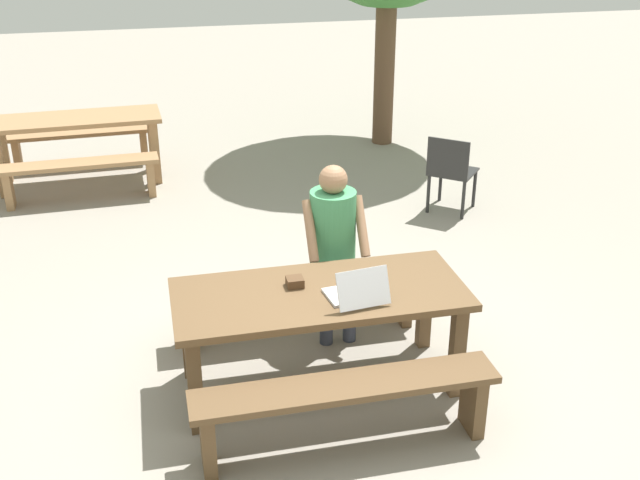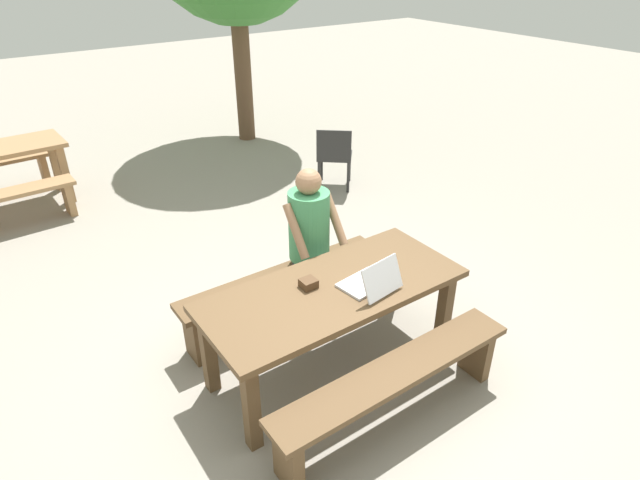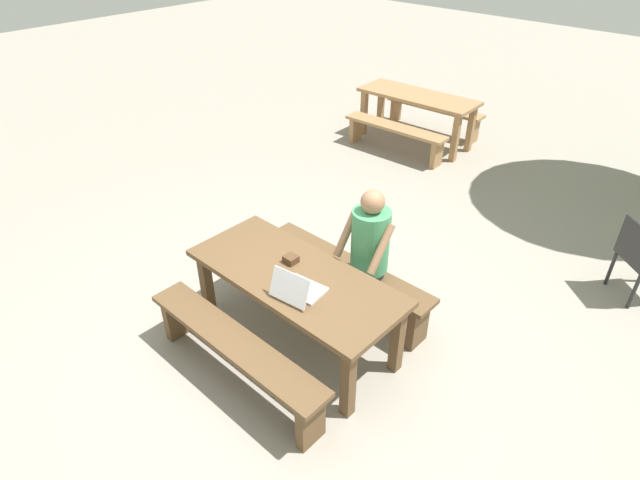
{
  "view_description": "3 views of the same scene",
  "coord_description": "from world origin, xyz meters",
  "px_view_note": "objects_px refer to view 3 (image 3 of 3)",
  "views": [
    {
      "loc": [
        -1.0,
        -4.33,
        3.17
      ],
      "look_at": [
        0.06,
        0.25,
        0.99
      ],
      "focal_mm": 43.27,
      "sensor_mm": 36.0,
      "label": 1
    },
    {
      "loc": [
        -1.88,
        -2.5,
        2.9
      ],
      "look_at": [
        0.06,
        0.25,
        0.99
      ],
      "focal_mm": 29.83,
      "sensor_mm": 36.0,
      "label": 2
    },
    {
      "loc": [
        2.52,
        -2.42,
        3.41
      ],
      "look_at": [
        0.06,
        0.25,
        0.99
      ],
      "focal_mm": 29.42,
      "sensor_mm": 36.0,
      "label": 3
    }
  ],
  "objects_px": {
    "person_seated": "(368,247)",
    "laptop": "(298,288)",
    "picnic_table_mid": "(417,103)",
    "small_pouch": "(291,259)",
    "picnic_table_front": "(295,284)"
  },
  "relations": [
    {
      "from": "picnic_table_front",
      "to": "person_seated",
      "type": "relative_size",
      "value": 1.43
    },
    {
      "from": "laptop",
      "to": "picnic_table_mid",
      "type": "relative_size",
      "value": 0.2
    },
    {
      "from": "laptop",
      "to": "picnic_table_mid",
      "type": "height_order",
      "value": "laptop"
    },
    {
      "from": "person_seated",
      "to": "small_pouch",
      "type": "bearing_deg",
      "value": -125.94
    },
    {
      "from": "picnic_table_front",
      "to": "picnic_table_mid",
      "type": "xyz_separation_m",
      "value": [
        -1.79,
        4.5,
        0.02
      ]
    },
    {
      "from": "laptop",
      "to": "person_seated",
      "type": "xyz_separation_m",
      "value": [
        0.05,
        0.83,
        0.01
      ]
    },
    {
      "from": "person_seated",
      "to": "laptop",
      "type": "bearing_deg",
      "value": -93.61
    },
    {
      "from": "picnic_table_mid",
      "to": "small_pouch",
      "type": "bearing_deg",
      "value": -71.94
    },
    {
      "from": "person_seated",
      "to": "picnic_table_mid",
      "type": "relative_size",
      "value": 0.71
    },
    {
      "from": "small_pouch",
      "to": "picnic_table_mid",
      "type": "height_order",
      "value": "small_pouch"
    },
    {
      "from": "laptop",
      "to": "small_pouch",
      "type": "bearing_deg",
      "value": -45.01
    },
    {
      "from": "picnic_table_front",
      "to": "small_pouch",
      "type": "bearing_deg",
      "value": 145.29
    },
    {
      "from": "small_pouch",
      "to": "picnic_table_mid",
      "type": "xyz_separation_m",
      "value": [
        -1.64,
        4.4,
        -0.12
      ]
    },
    {
      "from": "laptop",
      "to": "person_seated",
      "type": "relative_size",
      "value": 0.29
    },
    {
      "from": "person_seated",
      "to": "picnic_table_mid",
      "type": "bearing_deg",
      "value": 118.02
    }
  ]
}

